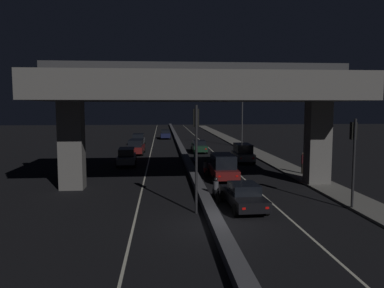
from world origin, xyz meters
The scene contains 21 objects.
ground_plane centered at (0.00, 0.00, 0.00)m, with size 200.00×200.00×0.00m, color black.
lane_line_left_inner centered at (-3.93, 35.00, 0.00)m, with size 0.12×126.00×0.00m, color beige.
lane_line_right_inner centered at (3.93, 35.00, 0.00)m, with size 0.12×126.00×0.00m, color beige.
median_divider centered at (0.00, 35.00, 0.22)m, with size 0.67×126.00×0.43m, color #4C4C51.
sidewalk_right centered at (8.97, 28.00, 0.07)m, with size 2.30×126.00×0.14m, color slate.
elevated_overpass centered at (0.00, 8.99, 6.72)m, with size 21.49×9.08×8.75m.
traffic_light_left_of_median centered at (-0.73, 2.40, 3.91)m, with size 0.30×0.49×5.78m.
traffic_light_right_of_median centered at (7.93, 2.41, 3.44)m, with size 0.30×0.49×5.04m.
street_lamp centered at (8.45, 34.56, 4.87)m, with size 2.03×0.32×8.32m.
car_black_lead centered at (2.00, 3.10, 0.73)m, with size 2.02×4.81×1.43m.
car_dark_red_second centered at (2.22, 11.45, 1.03)m, with size 1.99×4.52×1.97m.
car_grey_third centered at (5.71, 20.17, 1.01)m, with size 1.96×4.08×1.90m.
car_dark_green_fourth centered at (2.07, 28.73, 0.77)m, with size 1.83×4.52×1.51m.
car_grey_lead_oncoming centered at (-5.97, 19.34, 0.87)m, with size 2.01×4.85×1.65m.
car_dark_red_second_oncoming centered at (-5.61, 27.61, 0.95)m, with size 2.04×4.81×1.78m.
car_grey_third_oncoming centered at (-5.96, 37.79, 0.88)m, with size 1.92×4.62×1.72m.
car_dark_blue_fourth_oncoming centered at (-1.90, 48.72, 0.81)m, with size 1.81×4.21×1.58m.
motorcycle_black_filtering_near centered at (0.71, 4.90, 0.61)m, with size 0.34×1.87×1.43m.
motorcycle_red_filtering_mid centered at (1.00, 12.98, 0.59)m, with size 0.33×1.94×1.38m.
motorcycle_blue_filtering_far centered at (0.77, 19.54, 0.62)m, with size 0.33×1.81×1.45m.
pedestrian_on_sidewalk centered at (9.15, 12.70, 1.04)m, with size 0.34×0.34×1.77m.
Camera 1 is at (-2.54, -17.15, 5.70)m, focal length 35.00 mm.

